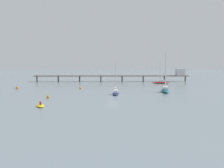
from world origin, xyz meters
TOP-DOWN VIEW (x-y plane):
  - ground_plane at (0.00, 0.00)m, footprint 400.00×400.00m
  - pier at (10.45, 40.97)m, footprint 66.24×3.52m
  - sailboat_red at (19.39, 31.66)m, footprint 6.76×2.45m
  - sailboat_navy at (0.85, 1.98)m, footprint 2.02×6.24m
  - sailboat_teal at (14.86, 6.73)m, footprint 3.15×8.28m
  - dinghy_yellow at (-13.58, -13.95)m, footprint 2.33×3.30m
  - mooring_buoy_near at (-14.95, -4.10)m, footprint 0.64×0.64m
  - mooring_buoy_mid at (-29.68, 14.20)m, footprint 0.78×0.78m
  - mooring_buoy_outer at (-9.94, 14.13)m, footprint 0.55×0.55m

SIDE VIEW (x-z plane):
  - ground_plane at x=0.00m, z-range 0.00..0.00m
  - dinghy_yellow at x=-13.58m, z-range -0.37..0.77m
  - mooring_buoy_outer at x=-9.94m, z-range 0.00..0.55m
  - mooring_buoy_near at x=-14.95m, z-range 0.00..0.64m
  - mooring_buoy_mid at x=-29.68m, z-range 0.00..0.78m
  - sailboat_navy at x=0.85m, z-range -3.45..4.60m
  - sailboat_red at x=19.39m, z-range -3.68..4.93m
  - sailboat_teal at x=14.86m, z-range -4.75..6.17m
  - pier at x=10.45m, z-range 0.16..5.77m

